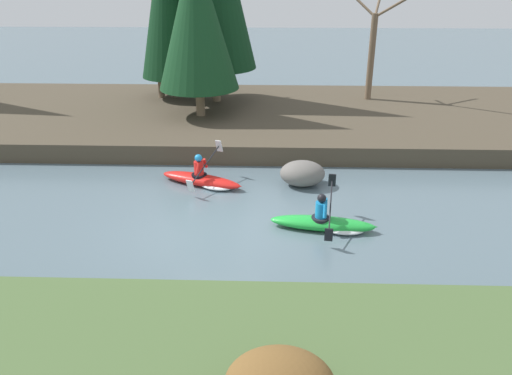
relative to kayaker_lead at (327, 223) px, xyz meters
name	(u,v)px	position (x,y,z in m)	size (l,w,h in m)	color
ground_plane	(215,229)	(-2.91, -0.06, -0.20)	(90.00, 90.00, 0.00)	slate
riverbank_far	(238,117)	(-2.91, 9.12, 0.14)	(44.00, 9.45, 0.68)	#4C4233
conifer_tree_mid_left	(196,17)	(-4.35, 8.22, 4.28)	(3.15, 3.15, 6.50)	#7A664C
bare_tree_upstream	(158,36)	(-6.53, 11.19, 3.21)	(3.21, 3.17, 5.79)	brown
bare_tree_mid_upstream	(373,46)	(2.91, 11.19, 2.81)	(2.75, 2.72, 4.92)	brown
kayaker_lead	(327,223)	(0.00, 0.00, 0.00)	(2.80, 2.07, 1.20)	green
kayaker_middle	(204,180)	(-3.54, 2.72, 0.00)	(2.74, 2.00, 1.20)	red
boulder_midstream	(302,173)	(-0.49, 2.85, 0.20)	(1.39, 1.09, 0.79)	slate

